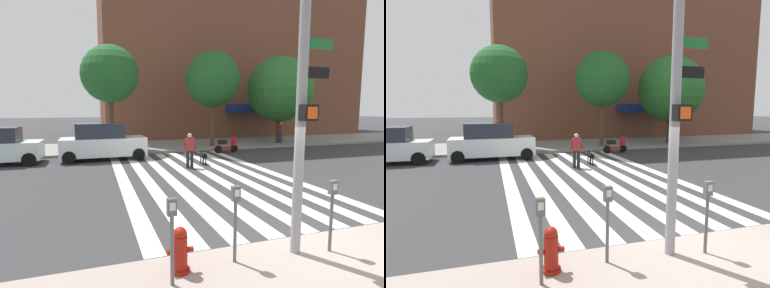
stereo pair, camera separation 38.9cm
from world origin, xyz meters
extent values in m
plane|color=#353538|center=(0.00, 6.60, 0.00)|extent=(160.00, 160.00, 0.00)
cube|color=gray|center=(0.00, 16.21, 0.07)|extent=(80.00, 6.00, 0.15)
cube|color=silver|center=(-3.12, 6.60, 0.00)|extent=(0.45, 12.61, 0.01)
cube|color=silver|center=(-2.22, 6.60, 0.00)|extent=(0.45, 12.61, 0.01)
cube|color=silver|center=(-1.32, 6.60, 0.00)|extent=(0.45, 12.61, 0.01)
cube|color=silver|center=(-0.42, 6.60, 0.00)|extent=(0.45, 12.61, 0.01)
cube|color=silver|center=(0.48, 6.60, 0.00)|extent=(0.45, 12.61, 0.01)
cube|color=silver|center=(1.38, 6.60, 0.00)|extent=(0.45, 12.61, 0.01)
cube|color=silver|center=(2.28, 6.60, 0.00)|extent=(0.45, 12.61, 0.01)
cube|color=silver|center=(3.18, 6.60, 0.00)|extent=(0.45, 12.61, 0.01)
cube|color=brown|center=(9.43, 27.16, 12.52)|extent=(25.34, 15.90, 25.05)
cube|color=navy|center=(9.97, 18.61, 2.75)|extent=(6.03, 1.60, 0.70)
cylinder|color=gray|center=(-0.65, -0.58, 3.05)|extent=(0.18, 0.18, 5.80)
cube|color=black|center=(-0.65, -0.78, 2.75)|extent=(0.28, 0.18, 0.28)
cube|color=#E54C14|center=(-0.65, -0.88, 2.75)|extent=(0.20, 0.01, 0.20)
cube|color=#19662D|center=(-0.35, -0.58, 3.95)|extent=(0.60, 0.03, 0.18)
cube|color=black|center=(-0.37, -0.58, 3.45)|extent=(0.56, 0.03, 0.20)
cylinder|color=maroon|center=(-2.88, -0.56, 0.18)|extent=(0.32, 0.32, 0.06)
cylinder|color=maroon|center=(-2.88, -0.56, 0.48)|extent=(0.24, 0.24, 0.55)
sphere|color=maroon|center=(-2.88, -0.56, 0.80)|extent=(0.23, 0.23, 0.23)
cylinder|color=maroon|center=(-3.05, -0.56, 0.51)|extent=(0.10, 0.09, 0.09)
cylinder|color=maroon|center=(-2.71, -0.56, 0.51)|extent=(0.10, 0.09, 0.09)
cylinder|color=#515456|center=(-0.01, -0.75, 0.70)|extent=(0.06, 0.06, 1.10)
cube|color=#515456|center=(-0.01, -0.75, 1.38)|extent=(0.14, 0.10, 0.26)
cube|color=beige|center=(-0.01, -0.80, 1.40)|extent=(0.09, 0.01, 0.12)
cylinder|color=#515456|center=(-1.89, -0.55, 0.70)|extent=(0.06, 0.06, 1.10)
cube|color=#515456|center=(-1.89, -0.55, 1.38)|extent=(0.14, 0.10, 0.26)
cube|color=beige|center=(-1.89, -0.60, 1.40)|extent=(0.09, 0.01, 0.12)
cylinder|color=#515456|center=(-3.10, -0.88, 0.70)|extent=(0.06, 0.06, 1.10)
cube|color=#515456|center=(-3.10, -0.88, 1.38)|extent=(0.14, 0.10, 0.26)
cube|color=beige|center=(-3.10, -0.94, 1.40)|extent=(0.09, 0.01, 0.12)
cylinder|color=black|center=(-7.19, 12.73, 0.33)|extent=(0.66, 0.22, 0.66)
cylinder|color=black|center=(-7.18, 11.05, 0.33)|extent=(0.66, 0.22, 0.66)
cube|color=silver|center=(-3.64, 11.88, 0.73)|extent=(4.46, 1.94, 0.96)
cube|color=#232833|center=(-3.82, 11.88, 1.60)|extent=(2.51, 1.69, 0.79)
cylinder|color=black|center=(-1.91, 12.77, 0.33)|extent=(0.66, 0.23, 0.66)
cylinder|color=black|center=(-1.89, 11.03, 0.33)|extent=(0.66, 0.23, 0.66)
cylinder|color=black|center=(-5.39, 12.73, 0.33)|extent=(0.66, 0.23, 0.66)
cylinder|color=black|center=(-5.38, 11.00, 0.33)|extent=(0.66, 0.23, 0.66)
cylinder|color=black|center=(4.32, 12.11, 0.24)|extent=(0.49, 0.15, 0.48)
cylinder|color=black|center=(3.18, 11.99, 0.24)|extent=(0.49, 0.19, 0.48)
cube|color=#AF161D|center=(3.70, 12.05, 0.29)|extent=(0.83, 0.41, 0.08)
cube|color=black|center=(3.45, 12.02, 0.69)|extent=(0.55, 0.35, 0.24)
cube|color=#AF161D|center=(4.27, 12.11, 0.74)|extent=(0.23, 0.30, 0.60)
cylinder|color=black|center=(4.27, 12.11, 1.09)|extent=(0.09, 0.50, 0.04)
cylinder|color=#4C3823|center=(-3.06, 14.67, 2.04)|extent=(0.31, 0.31, 3.78)
sphere|color=#1E5623|center=(-3.06, 14.67, 4.91)|extent=(3.56, 3.56, 3.56)
cylinder|color=#4C3823|center=(3.75, 14.44, 1.93)|extent=(0.31, 0.31, 3.56)
sphere|color=#1E5623|center=(3.75, 14.44, 4.75)|extent=(3.78, 3.78, 3.78)
cylinder|color=#4C3823|center=(9.35, 14.74, 1.51)|extent=(0.38, 0.38, 2.72)
sphere|color=#286628|center=(9.35, 14.74, 4.21)|extent=(4.89, 4.89, 4.89)
cylinder|color=black|center=(0.00, 8.21, 0.41)|extent=(0.17, 0.17, 0.82)
cylinder|color=black|center=(0.19, 8.19, 0.41)|extent=(0.17, 0.17, 0.82)
cube|color=maroon|center=(0.09, 8.20, 1.12)|extent=(0.40, 0.28, 0.60)
cylinder|color=maroon|center=(-0.14, 8.23, 1.15)|extent=(0.23, 0.11, 0.57)
cylinder|color=maroon|center=(0.33, 8.18, 1.15)|extent=(0.23, 0.11, 0.57)
sphere|color=tan|center=(0.09, 8.20, 1.53)|extent=(0.24, 0.24, 0.22)
cylinder|color=black|center=(1.03, 8.90, 0.45)|extent=(0.33, 0.69, 0.26)
sphere|color=black|center=(1.07, 9.31, 0.55)|extent=(0.22, 0.22, 0.20)
cylinder|color=black|center=(0.98, 8.48, 0.50)|extent=(0.06, 0.24, 0.16)
cylinder|color=black|center=(0.99, 9.14, 0.16)|extent=(0.06, 0.06, 0.32)
cylinder|color=black|center=(1.12, 9.13, 0.16)|extent=(0.06, 0.06, 0.32)
cylinder|color=black|center=(0.94, 8.68, 0.16)|extent=(0.06, 0.06, 0.32)
cylinder|color=black|center=(1.07, 8.67, 0.16)|extent=(0.06, 0.06, 0.32)
cylinder|color=#282D4C|center=(9.42, 14.41, 0.56)|extent=(0.21, 0.21, 0.82)
cylinder|color=#282D4C|center=(9.24, 14.31, 0.56)|extent=(0.21, 0.21, 0.82)
cube|color=maroon|center=(9.33, 14.36, 1.27)|extent=(0.45, 0.40, 0.60)
cylinder|color=maroon|center=(9.54, 14.48, 1.30)|extent=(0.24, 0.19, 0.57)
cylinder|color=maroon|center=(9.12, 14.24, 1.30)|extent=(0.24, 0.19, 0.57)
sphere|color=beige|center=(9.33, 14.36, 1.68)|extent=(0.30, 0.30, 0.22)
camera|label=1|loc=(-4.15, -5.04, 2.84)|focal=28.09mm
camera|label=2|loc=(-3.78, -5.16, 2.84)|focal=28.09mm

